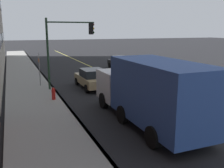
{
  "coord_description": "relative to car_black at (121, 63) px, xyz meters",
  "views": [
    {
      "loc": [
        -16.79,
        9.35,
        4.57
      ],
      "look_at": [
        -2.93,
        3.73,
        1.33
      ],
      "focal_mm": 40.51,
      "sensor_mm": 36.0,
      "label": 1
    }
  ],
  "objects": [
    {
      "name": "street_sign_post",
      "position": [
        -6.2,
        9.91,
        0.83
      ],
      "size": [
        0.6,
        0.08,
        2.73
      ],
      "color": "slate",
      "rests_on": "ground"
    },
    {
      "name": "truck_blue",
      "position": [
        -16.56,
        5.89,
        0.9
      ],
      "size": [
        8.22,
        2.65,
        3.2
      ],
      "color": "silver",
      "rests_on": "ground"
    },
    {
      "name": "lane_stripe_center",
      "position": [
        -9.98,
        2.67,
        -0.78
      ],
      "size": [
        80.0,
        0.16,
        0.01
      ],
      "primitive_type": "cube",
      "color": "#D8CC4C",
      "rests_on": "ground"
    },
    {
      "name": "fire_hydrant",
      "position": [
        -10.81,
        9.61,
        -0.32
      ],
      "size": [
        0.24,
        0.24,
        0.94
      ],
      "color": "red",
      "rests_on": "ground"
    },
    {
      "name": "curb_edge",
      "position": [
        -9.98,
        9.09,
        -0.71
      ],
      "size": [
        80.0,
        0.16,
        0.15
      ],
      "primitive_type": "cube",
      "color": "slate",
      "rests_on": "ground"
    },
    {
      "name": "sidewalk_slab",
      "position": [
        -9.98,
        10.76,
        -0.71
      ],
      "size": [
        80.0,
        3.51,
        0.15
      ],
      "primitive_type": "cube",
      "color": "gray",
      "rests_on": "ground"
    },
    {
      "name": "car_black",
      "position": [
        0.0,
        0.0,
        0.0
      ],
      "size": [
        4.54,
        1.93,
        1.52
      ],
      "color": "black",
      "rests_on": "ground"
    },
    {
      "name": "traffic_light_mast",
      "position": [
        -7.78,
        7.99,
        2.91
      ],
      "size": [
        0.28,
        3.69,
        5.39
      ],
      "color": "#1E3823",
      "rests_on": "ground"
    },
    {
      "name": "ground",
      "position": [
        -9.98,
        2.67,
        -0.79
      ],
      "size": [
        200.0,
        200.0,
        0.0
      ],
      "primitive_type": "plane",
      "color": "black"
    },
    {
      "name": "car_tan",
      "position": [
        -7.91,
        6.06,
        -0.01
      ],
      "size": [
        4.39,
        2.01,
        1.52
      ],
      "color": "tan",
      "rests_on": "ground"
    },
    {
      "name": "car_green",
      "position": [
        -11.2,
        -0.21,
        -0.03
      ],
      "size": [
        4.11,
        2.05,
        1.45
      ],
      "color": "#1E6038",
      "rests_on": "ground"
    }
  ]
}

